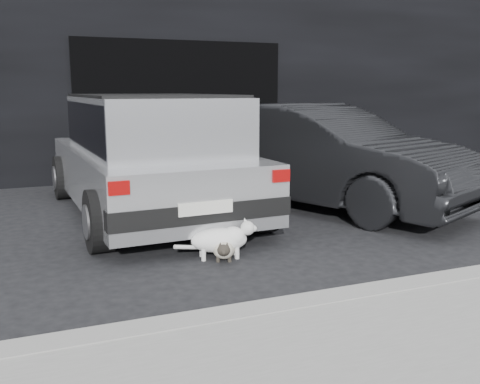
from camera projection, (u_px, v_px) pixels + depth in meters
name	position (u px, v px, depth m)	size (l,w,h in m)	color
ground	(195.00, 232.00, 6.44)	(80.00, 80.00, 0.00)	black
building_facade	(156.00, 52.00, 11.80)	(34.00, 4.00, 5.00)	black
garage_opening	(182.00, 110.00, 10.20)	(4.00, 0.10, 2.60)	black
curb	(404.00, 290.00, 4.43)	(18.00, 0.25, 0.12)	gray
silver_hatchback	(149.00, 150.00, 7.20)	(2.37, 4.52, 1.63)	silver
second_car	(319.00, 156.00, 7.80)	(1.58, 4.53, 1.49)	black
cat_siamese	(224.00, 249.00, 5.41)	(0.38, 0.66, 0.24)	beige
cat_white	(223.00, 239.00, 5.45)	(0.86, 0.39, 0.40)	silver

